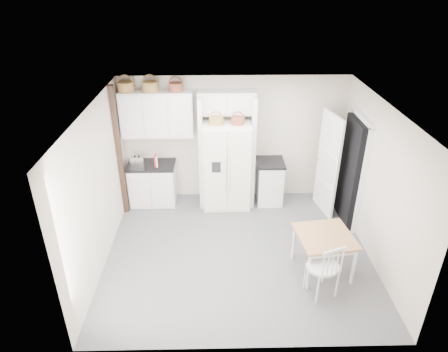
{
  "coord_description": "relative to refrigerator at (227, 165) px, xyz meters",
  "views": [
    {
      "loc": [
        -0.36,
        -5.56,
        4.43
      ],
      "look_at": [
        -0.23,
        0.4,
        1.29
      ],
      "focal_mm": 32.0,
      "sensor_mm": 36.0,
      "label": 1
    }
  ],
  "objects": [
    {
      "name": "basket_upper_b",
      "position": [
        -1.43,
        0.2,
        1.54
      ],
      "size": [
        0.31,
        0.31,
        0.18
      ],
      "primitive_type": "cylinder",
      "color": "brown",
      "rests_on": "upper_cabinet"
    },
    {
      "name": "wall_back",
      "position": [
        0.15,
        0.37,
        0.4
      ],
      "size": [
        4.5,
        0.0,
        4.5
      ],
      "primitive_type": "plane",
      "rotation": [
        1.57,
        0.0,
        0.0
      ],
      "color": "#BDB6AC",
      "rests_on": "floor"
    },
    {
      "name": "dining_table",
      "position": [
        1.48,
        -2.14,
        -0.55
      ],
      "size": [
        0.95,
        0.95,
        0.7
      ],
      "primitive_type": "cube",
      "rotation": [
        0.0,
        0.0,
        0.14
      ],
      "color": "#AB6739",
      "rests_on": "floor"
    },
    {
      "name": "doorway_void",
      "position": [
        2.31,
        -0.63,
        0.13
      ],
      "size": [
        0.18,
        0.85,
        2.05
      ],
      "primitive_type": "cube",
      "color": "black",
      "rests_on": "floor"
    },
    {
      "name": "wall_right",
      "position": [
        2.4,
        -1.63,
        0.4
      ],
      "size": [
        0.0,
        4.0,
        4.0
      ],
      "primitive_type": "plane",
      "rotation": [
        1.57,
        0.0,
        -1.57
      ],
      "color": "#BDB6AC",
      "rests_on": "floor"
    },
    {
      "name": "upper_cabinet",
      "position": [
        -1.35,
        0.2,
        1.0
      ],
      "size": [
        1.4,
        0.34,
        0.9
      ],
      "primitive_type": "cube",
      "color": "silver",
      "rests_on": "wall_back"
    },
    {
      "name": "windsor_chair",
      "position": [
        1.35,
        -2.64,
        -0.4
      ],
      "size": [
        0.62,
        0.59,
        1.0
      ],
      "primitive_type": "cube",
      "rotation": [
        0.0,
        0.0,
        0.37
      ],
      "color": "silver",
      "rests_on": "floor"
    },
    {
      "name": "counter_left",
      "position": [
        -1.53,
        0.07,
        -0.03
      ],
      "size": [
        0.96,
        0.62,
        0.04
      ],
      "primitive_type": "cube",
      "color": "black",
      "rests_on": "base_cab_left"
    },
    {
      "name": "basket_fridge_b",
      "position": [
        0.2,
        -0.1,
        0.97
      ],
      "size": [
        0.25,
        0.25,
        0.14
      ],
      "primitive_type": "cylinder",
      "color": "brown",
      "rests_on": "refrigerator"
    },
    {
      "name": "fridge_panel_right",
      "position": [
        0.51,
        0.07,
        0.25
      ],
      "size": [
        0.08,
        0.6,
        2.3
      ],
      "primitive_type": "cube",
      "color": "silver",
      "rests_on": "floor"
    },
    {
      "name": "refrigerator",
      "position": [
        0.0,
        0.0,
        0.0
      ],
      "size": [
        0.93,
        0.75,
        1.8
      ],
      "primitive_type": "cube",
      "color": "white",
      "rests_on": "floor"
    },
    {
      "name": "cookbook_red",
      "position": [
        -1.42,
        -0.01,
        0.1
      ],
      "size": [
        0.04,
        0.15,
        0.22
      ],
      "primitive_type": "cube",
      "rotation": [
        0.0,
        0.0,
        -0.06
      ],
      "color": "red",
      "rests_on": "counter_left"
    },
    {
      "name": "base_cab_left",
      "position": [
        -1.53,
        0.07,
        -0.47
      ],
      "size": [
        0.92,
        0.58,
        0.85
      ],
      "primitive_type": "cube",
      "color": "silver",
      "rests_on": "floor"
    },
    {
      "name": "fridge_panel_left",
      "position": [
        -0.51,
        0.07,
        0.25
      ],
      "size": [
        0.08,
        0.6,
        2.3
      ],
      "primitive_type": "cube",
      "color": "silver",
      "rests_on": "floor"
    },
    {
      "name": "basket_fridge_a",
      "position": [
        -0.2,
        -0.1,
        0.97
      ],
      "size": [
        0.26,
        0.26,
        0.14
      ],
      "primitive_type": "cylinder",
      "color": "brown",
      "rests_on": "refrigerator"
    },
    {
      "name": "base_cab_right",
      "position": [
        0.89,
        0.07,
        -0.45
      ],
      "size": [
        0.5,
        0.61,
        0.89
      ],
      "primitive_type": "cube",
      "color": "silver",
      "rests_on": "floor"
    },
    {
      "name": "bridge_cabinet",
      "position": [
        -0.0,
        0.2,
        1.23
      ],
      "size": [
        1.12,
        0.34,
        0.45
      ],
      "primitive_type": "cube",
      "color": "silver",
      "rests_on": "wall_back"
    },
    {
      "name": "cookbook_cream",
      "position": [
        -1.4,
        -0.01,
        0.1
      ],
      "size": [
        0.06,
        0.15,
        0.22
      ],
      "primitive_type": "cube",
      "rotation": [
        0.0,
        0.0,
        0.19
      ],
      "color": "beige",
      "rests_on": "counter_left"
    },
    {
      "name": "wall_left",
      "position": [
        -2.1,
        -1.63,
        0.4
      ],
      "size": [
        0.0,
        4.0,
        4.0
      ],
      "primitive_type": "plane",
      "rotation": [
        1.57,
        0.0,
        1.57
      ],
      "color": "#BDB6AC",
      "rests_on": "floor"
    },
    {
      "name": "counter_right",
      "position": [
        0.89,
        0.07,
        0.01
      ],
      "size": [
        0.54,
        0.65,
        0.04
      ],
      "primitive_type": "cube",
      "color": "black",
      "rests_on": "base_cab_right"
    },
    {
      "name": "trim_post",
      "position": [
        -2.05,
        -0.28,
        0.4
      ],
      "size": [
        0.09,
        0.09,
        2.6
      ],
      "primitive_type": "cube",
      "color": "black",
      "rests_on": "floor"
    },
    {
      "name": "basket_upper_c",
      "position": [
        -0.96,
        0.2,
        1.53
      ],
      "size": [
        0.27,
        0.27,
        0.16
      ],
      "primitive_type": "cylinder",
      "color": "brown",
      "rests_on": "upper_cabinet"
    },
    {
      "name": "basket_upper_a",
      "position": [
        -1.88,
        0.2,
        1.54
      ],
      "size": [
        0.31,
        0.31,
        0.18
      ],
      "primitive_type": "cylinder",
      "color": "brown",
      "rests_on": "upper_cabinet"
    },
    {
      "name": "toaster",
      "position": [
        -1.8,
        0.06,
        0.08
      ],
      "size": [
        0.26,
        0.16,
        0.18
      ],
      "primitive_type": "cube",
      "rotation": [
        0.0,
        0.0,
        0.01
      ],
      "color": "silver",
      "rests_on": "counter_left"
    },
    {
      "name": "door_slab",
      "position": [
        1.95,
        -0.29,
        0.13
      ],
      "size": [
        0.21,
        0.79,
        2.05
      ],
      "primitive_type": "cube",
      "rotation": [
        0.0,
        0.0,
        -1.36
      ],
      "color": "white",
      "rests_on": "floor"
    },
    {
      "name": "floor",
      "position": [
        0.15,
        -1.63,
        -0.9
      ],
      "size": [
        4.5,
        4.5,
        0.0
      ],
      "primitive_type": "plane",
      "color": "#535353",
      "rests_on": "ground"
    },
    {
      "name": "ceiling",
      "position": [
        0.15,
        -1.63,
        1.7
      ],
      "size": [
        4.5,
        4.5,
        0.0
      ],
      "primitive_type": "plane",
      "color": "white",
      "rests_on": "wall_back"
    }
  ]
}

